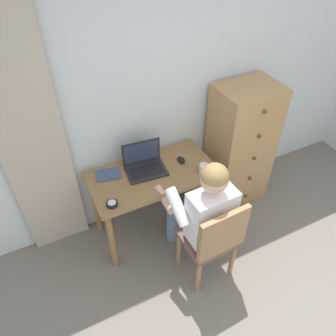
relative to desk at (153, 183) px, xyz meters
name	(u,v)px	position (x,y,z in m)	size (l,w,h in m)	color
wall_back	(182,90)	(0.46, 0.36, 0.63)	(4.80, 0.05, 2.50)	silver
curtain_panel	(33,145)	(-0.85, 0.29, 0.51)	(0.50, 0.03, 2.26)	#BCAD99
desk	(153,183)	(0.00, 0.00, 0.00)	(1.10, 0.58, 0.74)	olive
dresser	(240,145)	(1.00, 0.09, 0.03)	(0.58, 0.46, 1.28)	tan
chair	(213,238)	(0.21, -0.67, -0.11)	(0.43, 0.42, 0.89)	brown
person_seated	(202,208)	(0.20, -0.49, 0.07)	(0.54, 0.59, 1.21)	#6B84AD
laptop	(144,164)	(-0.04, 0.09, 0.17)	(0.36, 0.28, 0.24)	#232326
computer_mouse	(181,160)	(0.30, 0.03, 0.14)	(0.06, 0.10, 0.03)	black
desk_clock	(112,204)	(-0.43, -0.20, 0.14)	(0.09, 0.09, 0.03)	black
notebook_pad	(108,175)	(-0.35, 0.15, 0.13)	(0.21, 0.15, 0.01)	#3D4C6B
coffee_mug	(204,169)	(0.40, -0.19, 0.17)	(0.12, 0.08, 0.09)	silver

